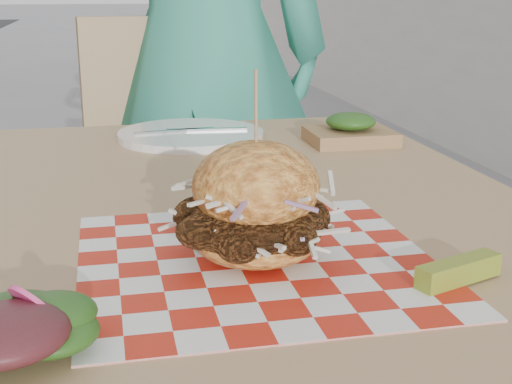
{
  "coord_description": "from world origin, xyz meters",
  "views": [
    {
      "loc": [
        -0.16,
        -1.1,
        1.03
      ],
      "look_at": [
        -0.02,
        -0.43,
        0.82
      ],
      "focal_mm": 50.0,
      "sensor_mm": 36.0,
      "label": 1
    }
  ],
  "objects_px": {
    "patio_chair": "(165,178)",
    "patio_table": "(234,265)",
    "diner": "(202,46)",
    "sandwich": "(256,210)"
  },
  "relations": [
    {
      "from": "patio_chair",
      "to": "sandwich",
      "type": "xyz_separation_m",
      "value": [
        0.0,
        -1.08,
        0.25
      ]
    },
    {
      "from": "patio_table",
      "to": "patio_chair",
      "type": "xyz_separation_m",
      "value": [
        -0.01,
        0.9,
        -0.12
      ]
    },
    {
      "from": "patio_chair",
      "to": "sandwich",
      "type": "height_order",
      "value": "patio_chair"
    },
    {
      "from": "patio_table",
      "to": "patio_chair",
      "type": "bearing_deg",
      "value": 90.79
    },
    {
      "from": "diner",
      "to": "patio_chair",
      "type": "bearing_deg",
      "value": 41.33
    },
    {
      "from": "patio_chair",
      "to": "sandwich",
      "type": "bearing_deg",
      "value": -97.14
    },
    {
      "from": "diner",
      "to": "sandwich",
      "type": "bearing_deg",
      "value": 103.44
    },
    {
      "from": "patio_chair",
      "to": "patio_table",
      "type": "bearing_deg",
      "value": -96.46
    },
    {
      "from": "patio_chair",
      "to": "diner",
      "type": "bearing_deg",
      "value": 15.33
    },
    {
      "from": "diner",
      "to": "sandwich",
      "type": "height_order",
      "value": "diner"
    }
  ]
}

